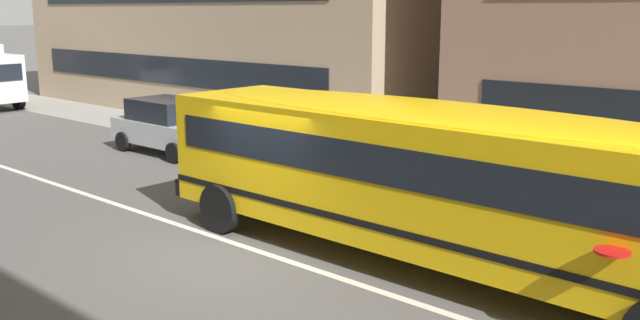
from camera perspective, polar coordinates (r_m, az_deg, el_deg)
ground_plane at (r=12.67m, az=-5.77°, el=-7.37°), size 400.00×400.00×0.00m
sidewalk_far at (r=17.98m, az=10.93°, el=-1.59°), size 120.00×3.00×0.01m
lane_centreline at (r=12.67m, az=-5.77°, el=-7.36°), size 110.00×0.16×0.01m
school_bus at (r=11.38m, az=10.42°, el=-1.09°), size 12.47×2.98×2.79m
parked_car_silver_past_driveway at (r=21.38m, az=-12.43°, el=2.84°), size 3.91×1.89×1.64m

